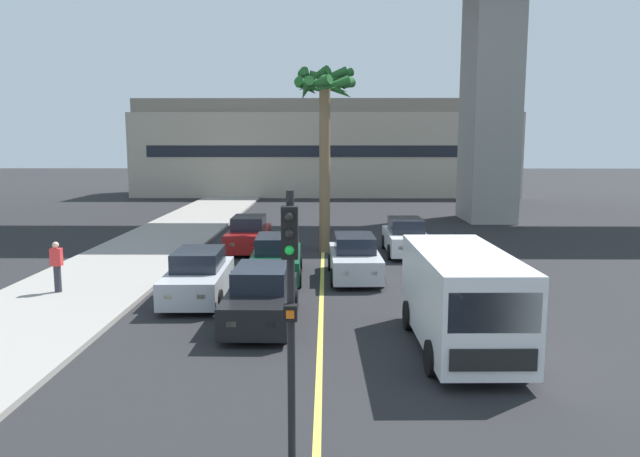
# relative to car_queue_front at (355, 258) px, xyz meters

# --- Properties ---
(sidewalk_left) EXTENTS (4.80, 80.00, 0.15)m
(sidewalk_left) POSITION_rel_car_queue_front_xyz_m (-9.17, -5.26, -0.65)
(sidewalk_left) COLOR #9E9991
(sidewalk_left) RESTS_ON ground
(lane_stripe_center) EXTENTS (0.14, 56.00, 0.01)m
(lane_stripe_center) POSITION_rel_car_queue_front_xyz_m (-1.17, 2.74, -0.72)
(lane_stripe_center) COLOR #DBCC4C
(lane_stripe_center) RESTS_ON ground
(pier_building_backdrop) EXTENTS (34.27, 8.04, 8.60)m
(pier_building_backdrop) POSITION_rel_car_queue_front_xyz_m (-1.17, 34.49, 3.52)
(pier_building_backdrop) COLOR #BCB29E
(pier_building_backdrop) RESTS_ON ground
(car_queue_front) EXTENTS (1.92, 4.14, 1.56)m
(car_queue_front) POSITION_rel_car_queue_front_xyz_m (0.00, 0.00, 0.00)
(car_queue_front) COLOR #B7BABF
(car_queue_front) RESTS_ON ground
(car_queue_second) EXTENTS (1.87, 4.12, 1.56)m
(car_queue_second) POSITION_rel_car_queue_front_xyz_m (-4.53, 5.39, 0.00)
(car_queue_second) COLOR maroon
(car_queue_second) RESTS_ON ground
(car_queue_third) EXTENTS (1.86, 4.12, 1.56)m
(car_queue_third) POSITION_rel_car_queue_front_xyz_m (-2.78, -5.47, 0.00)
(car_queue_third) COLOR black
(car_queue_third) RESTS_ON ground
(car_queue_fourth) EXTENTS (1.91, 4.14, 1.56)m
(car_queue_fourth) POSITION_rel_car_queue_front_xyz_m (-5.01, -3.00, 0.00)
(car_queue_fourth) COLOR #B7BABF
(car_queue_fourth) RESTS_ON ground
(car_queue_fifth) EXTENTS (1.85, 4.11, 1.56)m
(car_queue_fifth) POSITION_rel_car_queue_front_xyz_m (2.47, 4.72, 0.00)
(car_queue_fifth) COLOR white
(car_queue_fifth) RESTS_ON ground
(car_queue_sixth) EXTENTS (1.94, 4.15, 1.56)m
(car_queue_sixth) POSITION_rel_car_queue_front_xyz_m (-2.82, -0.15, 0.00)
(car_queue_sixth) COLOR #0C4728
(car_queue_sixth) RESTS_ON ground
(delivery_van) EXTENTS (2.24, 5.29, 2.36)m
(delivery_van) POSITION_rel_car_queue_front_xyz_m (2.15, -7.46, 0.57)
(delivery_van) COLOR white
(delivery_van) RESTS_ON ground
(traffic_light_median_near) EXTENTS (0.24, 0.37, 4.20)m
(traffic_light_median_near) POSITION_rel_car_queue_front_xyz_m (-1.55, -12.51, 1.99)
(traffic_light_median_near) COLOR black
(traffic_light_median_near) RESTS_ON ground
(palm_tree_near_median) EXTENTS (2.70, 2.74, 7.75)m
(palm_tree_near_median) POSITION_rel_car_queue_front_xyz_m (-1.09, 5.22, 5.27)
(palm_tree_near_median) COLOR brown
(palm_tree_near_median) RESTS_ON ground
(palm_tree_mid_median) EXTENTS (3.09, 3.13, 8.83)m
(palm_tree_mid_median) POSITION_rel_car_queue_front_xyz_m (-1.05, 11.15, 6.55)
(palm_tree_mid_median) COLOR brown
(palm_tree_mid_median) RESTS_ON ground
(pedestrian_near_crosswalk) EXTENTS (0.34, 0.22, 1.62)m
(pedestrian_near_crosswalk) POSITION_rel_car_queue_front_xyz_m (-9.58, -2.68, 0.28)
(pedestrian_near_crosswalk) COLOR #2D2D38
(pedestrian_near_crosswalk) RESTS_ON sidewalk_left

